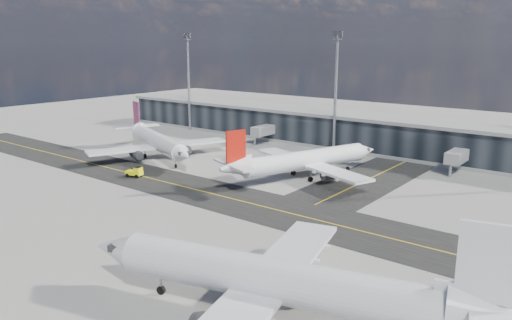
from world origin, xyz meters
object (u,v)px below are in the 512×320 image
Objects in this scene: airliner_near at (279,282)px; baggage_tug at (135,172)px; service_van at (353,156)px; airliner_af at (157,141)px; airliner_redtail at (303,160)px.

airliner_near is 59.26m from baggage_tug.
airliner_near reaches higher than service_van.
airliner_redtail is at bearing 120.48° from airliner_af.
airliner_redtail is 9.83× the size of baggage_tug.
airliner_redtail is at bearing -83.91° from service_van.
airliner_near is at bearing 49.61° from baggage_tug.
baggage_tug is at bearing -123.28° from airliner_redtail.
airliner_near reaches higher than baggage_tug.
baggage_tug is 0.75× the size of service_van.
baggage_tug is 49.17m from service_van.
airliner_near reaches higher than airliner_redtail.
airliner_redtail is 0.85× the size of airliner_near.
baggage_tug is (-26.93, -20.01, -2.60)m from airliner_redtail.
airliner_redtail is 21.44m from service_van.
airliner_near is 8.68× the size of service_van.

